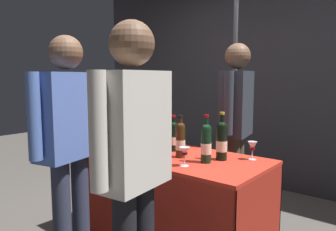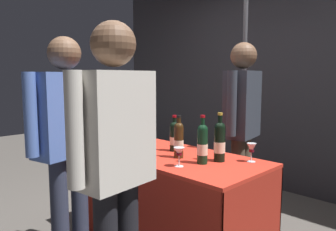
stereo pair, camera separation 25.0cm
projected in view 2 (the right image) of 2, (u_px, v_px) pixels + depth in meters
name	position (u px, v px, depth m)	size (l,w,h in m)	color
back_partition	(284.00, 67.00, 3.78)	(5.41, 0.12, 2.93)	#2D2D33
tasting_table	(168.00, 182.00, 2.56)	(1.55, 0.71, 0.75)	red
featured_wine_bottle	(179.00, 139.00, 2.39)	(0.07, 0.07, 0.32)	#38230F
display_bottle_0	(220.00, 141.00, 2.29)	(0.08, 0.08, 0.35)	black
display_bottle_1	(174.00, 136.00, 2.61)	(0.08, 0.08, 0.29)	black
display_bottle_2	(202.00, 143.00, 2.23)	(0.07, 0.07, 0.34)	black
display_bottle_3	(145.00, 136.00, 2.57)	(0.07, 0.07, 0.32)	black
display_bottle_4	(131.00, 135.00, 2.50)	(0.07, 0.07, 0.35)	#192333
wine_glass_near_vendor	(179.00, 152.00, 2.16)	(0.07, 0.07, 0.13)	silver
wine_glass_mid	(251.00, 149.00, 2.28)	(0.07, 0.07, 0.13)	silver
vendor_presenter	(242.00, 119.00, 2.84)	(0.28, 0.54, 1.64)	#4C4233
taster_foreground_right	(67.00, 131.00, 2.23)	(0.31, 0.62, 1.62)	#2D3347
taster_foreground_left	(115.00, 154.00, 1.62)	(0.25, 0.55, 1.62)	black
booth_signpost	(245.00, 61.00, 3.19)	(0.58, 0.04, 2.39)	#47474C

